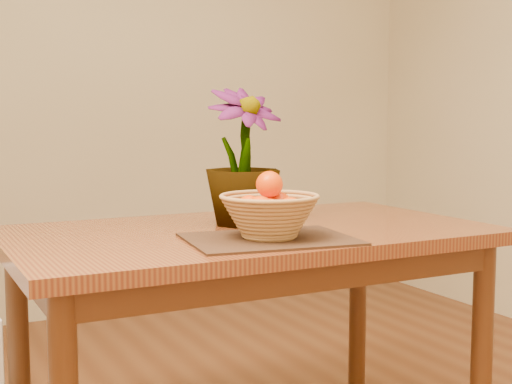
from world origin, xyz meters
name	(u,v)px	position (x,y,z in m)	size (l,w,h in m)	color
wall_back	(84,65)	(0.00, 2.25, 1.35)	(4.00, 0.02, 2.70)	beige
table	(250,258)	(0.00, 0.30, 0.66)	(1.40, 0.80, 0.75)	brown
placemat	(269,239)	(-0.05, 0.09, 0.75)	(0.44, 0.33, 0.01)	#392314
wicker_basket	(269,218)	(-0.05, 0.09, 0.81)	(0.27, 0.27, 0.11)	tan
orange_pile	(269,203)	(-0.04, 0.10, 0.85)	(0.17, 0.16, 0.13)	#FD3E04
potted_plant	(242,156)	(0.01, 0.38, 0.96)	(0.23, 0.23, 0.42)	#144814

